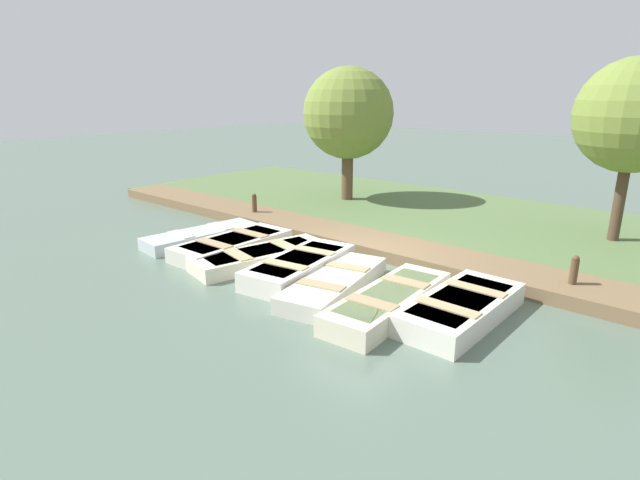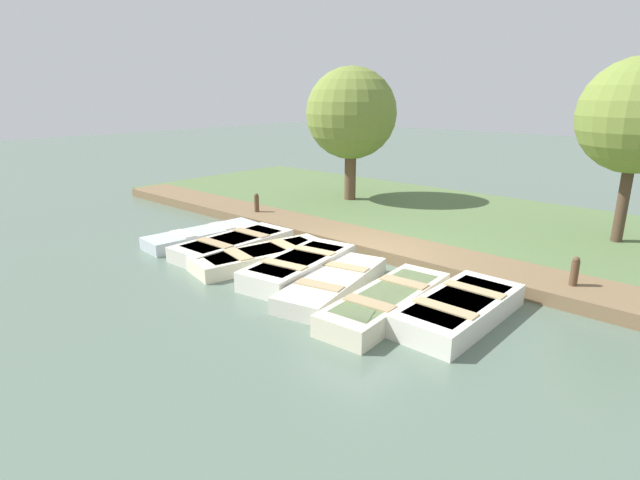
{
  "view_description": "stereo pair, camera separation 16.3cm",
  "coord_description": "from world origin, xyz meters",
  "px_view_note": "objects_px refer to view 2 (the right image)",
  "views": [
    {
      "loc": [
        8.73,
        6.47,
        3.84
      ],
      "look_at": [
        0.66,
        -0.53,
        0.65
      ],
      "focal_mm": 28.0,
      "sensor_mm": 36.0,
      "label": 1
    },
    {
      "loc": [
        8.62,
        6.59,
        3.84
      ],
      "look_at": [
        0.66,
        -0.53,
        0.65
      ],
      "focal_mm": 28.0,
      "sensor_mm": 36.0,
      "label": 2
    }
  ],
  "objects_px": {
    "rowboat_0": "(203,235)",
    "rowboat_4": "(333,283)",
    "park_tree_left": "(638,116)",
    "rowboat_3": "(299,266)",
    "rowboat_5": "(387,302)",
    "park_tree_far_left": "(351,114)",
    "rowboat_1": "(233,245)",
    "mooring_post_far": "(574,278)",
    "rowboat_2": "(262,256)",
    "rowboat_6": "(459,309)",
    "mooring_post_near": "(257,207)"
  },
  "relations": [
    {
      "from": "rowboat_0",
      "to": "rowboat_4",
      "type": "distance_m",
      "value": 4.85
    },
    {
      "from": "rowboat_4",
      "to": "park_tree_left",
      "type": "height_order",
      "value": "park_tree_left"
    },
    {
      "from": "rowboat_3",
      "to": "rowboat_5",
      "type": "bearing_deg",
      "value": 74.65
    },
    {
      "from": "rowboat_5",
      "to": "park_tree_far_left",
      "type": "distance_m",
      "value": 9.46
    },
    {
      "from": "rowboat_1",
      "to": "mooring_post_far",
      "type": "relative_size",
      "value": 3.59
    },
    {
      "from": "rowboat_2",
      "to": "rowboat_6",
      "type": "distance_m",
      "value": 4.83
    },
    {
      "from": "rowboat_6",
      "to": "mooring_post_far",
      "type": "height_order",
      "value": "mooring_post_far"
    },
    {
      "from": "rowboat_0",
      "to": "rowboat_1",
      "type": "relative_size",
      "value": 1.03
    },
    {
      "from": "mooring_post_far",
      "to": "park_tree_left",
      "type": "xyz_separation_m",
      "value": [
        -4.23,
        -0.16,
        2.84
      ]
    },
    {
      "from": "rowboat_6",
      "to": "rowboat_2",
      "type": "bearing_deg",
      "value": -86.45
    },
    {
      "from": "rowboat_2",
      "to": "rowboat_5",
      "type": "distance_m",
      "value": 3.7
    },
    {
      "from": "rowboat_0",
      "to": "park_tree_left",
      "type": "relative_size",
      "value": 0.68
    },
    {
      "from": "rowboat_1",
      "to": "park_tree_far_left",
      "type": "height_order",
      "value": "park_tree_far_left"
    },
    {
      "from": "rowboat_2",
      "to": "mooring_post_near",
      "type": "relative_size",
      "value": 3.94
    },
    {
      "from": "rowboat_2",
      "to": "rowboat_4",
      "type": "height_order",
      "value": "rowboat_2"
    },
    {
      "from": "rowboat_2",
      "to": "mooring_post_near",
      "type": "distance_m",
      "value": 4.04
    },
    {
      "from": "rowboat_2",
      "to": "rowboat_3",
      "type": "relative_size",
      "value": 1.11
    },
    {
      "from": "rowboat_6",
      "to": "park_tree_left",
      "type": "bearing_deg",
      "value": 171.43
    },
    {
      "from": "rowboat_4",
      "to": "rowboat_6",
      "type": "bearing_deg",
      "value": 87.81
    },
    {
      "from": "rowboat_3",
      "to": "rowboat_4",
      "type": "bearing_deg",
      "value": 71.68
    },
    {
      "from": "mooring_post_far",
      "to": "rowboat_3",
      "type": "bearing_deg",
      "value": -61.52
    },
    {
      "from": "mooring_post_near",
      "to": "mooring_post_far",
      "type": "height_order",
      "value": "same"
    },
    {
      "from": "rowboat_6",
      "to": "park_tree_far_left",
      "type": "height_order",
      "value": "park_tree_far_left"
    },
    {
      "from": "rowboat_2",
      "to": "mooring_post_near",
      "type": "bearing_deg",
      "value": -116.93
    },
    {
      "from": "rowboat_4",
      "to": "rowboat_5",
      "type": "xyz_separation_m",
      "value": [
        0.09,
        1.35,
        0.03
      ]
    },
    {
      "from": "rowboat_0",
      "to": "rowboat_2",
      "type": "distance_m",
      "value": 2.49
    },
    {
      "from": "rowboat_0",
      "to": "rowboat_5",
      "type": "distance_m",
      "value": 6.2
    },
    {
      "from": "rowboat_5",
      "to": "park_tree_left",
      "type": "height_order",
      "value": "park_tree_left"
    },
    {
      "from": "rowboat_0",
      "to": "park_tree_far_left",
      "type": "xyz_separation_m",
      "value": [
        -6.17,
        0.06,
        2.94
      ]
    },
    {
      "from": "rowboat_1",
      "to": "park_tree_left",
      "type": "distance_m",
      "value": 10.17
    },
    {
      "from": "rowboat_3",
      "to": "rowboat_0",
      "type": "bearing_deg",
      "value": -101.58
    },
    {
      "from": "rowboat_3",
      "to": "park_tree_left",
      "type": "bearing_deg",
      "value": 136.84
    },
    {
      "from": "rowboat_0",
      "to": "mooring_post_far",
      "type": "xyz_separation_m",
      "value": [
        -2.42,
        8.49,
        0.27
      ]
    },
    {
      "from": "rowboat_5",
      "to": "rowboat_6",
      "type": "bearing_deg",
      "value": 112.05
    },
    {
      "from": "park_tree_left",
      "to": "rowboat_6",
      "type": "bearing_deg",
      "value": -8.89
    },
    {
      "from": "rowboat_0",
      "to": "rowboat_3",
      "type": "height_order",
      "value": "rowboat_3"
    },
    {
      "from": "rowboat_5",
      "to": "mooring_post_near",
      "type": "bearing_deg",
      "value": -116.99
    },
    {
      "from": "mooring_post_near",
      "to": "park_tree_left",
      "type": "height_order",
      "value": "park_tree_left"
    },
    {
      "from": "park_tree_far_left",
      "to": "park_tree_left",
      "type": "relative_size",
      "value": 1.0
    },
    {
      "from": "park_tree_left",
      "to": "mooring_post_far",
      "type": "bearing_deg",
      "value": 2.12
    },
    {
      "from": "mooring_post_near",
      "to": "park_tree_far_left",
      "type": "distance_m",
      "value": 4.65
    },
    {
      "from": "rowboat_4",
      "to": "rowboat_5",
      "type": "distance_m",
      "value": 1.35
    },
    {
      "from": "rowboat_3",
      "to": "mooring_post_near",
      "type": "relative_size",
      "value": 3.55
    },
    {
      "from": "park_tree_far_left",
      "to": "rowboat_5",
      "type": "bearing_deg",
      "value": 42.8
    },
    {
      "from": "rowboat_3",
      "to": "mooring_post_far",
      "type": "height_order",
      "value": "mooring_post_far"
    },
    {
      "from": "rowboat_4",
      "to": "rowboat_5",
      "type": "relative_size",
      "value": 0.98
    },
    {
      "from": "rowboat_4",
      "to": "mooring_post_near",
      "type": "height_order",
      "value": "mooring_post_near"
    },
    {
      "from": "rowboat_1",
      "to": "rowboat_0",
      "type": "bearing_deg",
      "value": -93.19
    },
    {
      "from": "rowboat_0",
      "to": "mooring_post_near",
      "type": "relative_size",
      "value": 3.69
    },
    {
      "from": "rowboat_0",
      "to": "mooring_post_far",
      "type": "relative_size",
      "value": 3.69
    }
  ]
}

